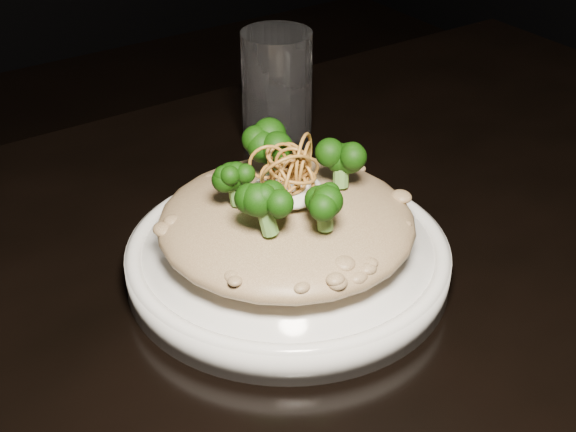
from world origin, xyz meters
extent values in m
cube|color=black|center=(0.00, 0.00, 0.73)|extent=(1.10, 0.80, 0.04)
cylinder|color=black|center=(0.48, 0.33, 0.35)|extent=(0.05, 0.05, 0.71)
cylinder|color=white|center=(-0.05, 0.05, 0.76)|extent=(0.26, 0.26, 0.03)
ellipsoid|color=brown|center=(-0.05, 0.05, 0.80)|extent=(0.20, 0.20, 0.04)
ellipsoid|color=silver|center=(-0.05, 0.05, 0.83)|extent=(0.05, 0.05, 0.02)
cylinder|color=silver|center=(0.06, 0.24, 0.81)|extent=(0.08, 0.08, 0.12)
camera|label=1|loc=(-0.34, -0.39, 1.14)|focal=50.00mm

